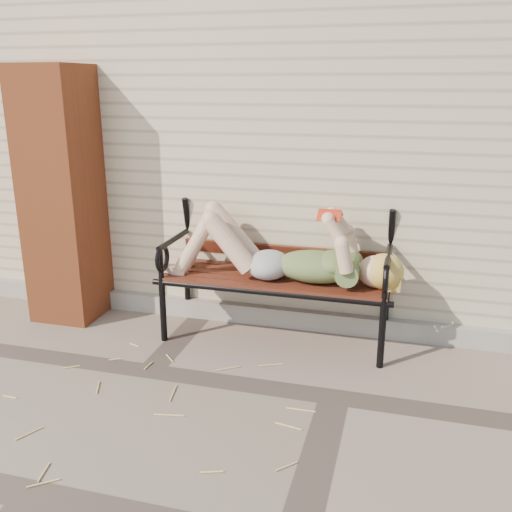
% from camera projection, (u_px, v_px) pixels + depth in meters
% --- Properties ---
extents(ground, '(80.00, 80.00, 0.00)m').
position_uv_depth(ground, '(335.00, 397.00, 3.53)').
color(ground, gray).
rests_on(ground, ground).
extents(house_wall, '(8.00, 4.00, 3.00)m').
position_uv_depth(house_wall, '(380.00, 119.00, 5.85)').
color(house_wall, '#C3B898').
rests_on(house_wall, ground).
extents(foundation_strip, '(8.00, 0.10, 0.15)m').
position_uv_depth(foundation_strip, '(352.00, 324.00, 4.40)').
color(foundation_strip, gray).
rests_on(foundation_strip, ground).
extents(brick_pillar, '(0.50, 0.50, 2.00)m').
position_uv_depth(brick_pillar, '(63.00, 196.00, 4.51)').
color(brick_pillar, '#A04B24').
rests_on(brick_pillar, ground).
extents(garden_bench, '(1.81, 0.72, 1.17)m').
position_uv_depth(garden_bench, '(279.00, 252.00, 4.24)').
color(garden_bench, black).
rests_on(garden_bench, ground).
extents(reading_woman, '(1.71, 0.39, 0.54)m').
position_uv_depth(reading_woman, '(277.00, 252.00, 4.09)').
color(reading_woman, '#0A3A49').
rests_on(reading_woman, ground).
extents(straw_scatter, '(3.02, 1.67, 0.01)m').
position_uv_depth(straw_scatter, '(109.00, 383.00, 3.68)').
color(straw_scatter, '#E0CA6D').
rests_on(straw_scatter, ground).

